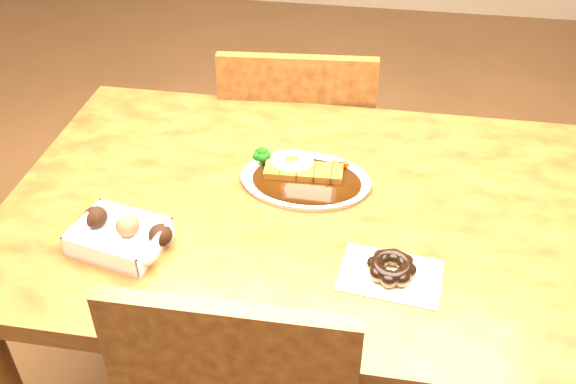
% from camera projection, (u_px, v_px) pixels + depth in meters
% --- Properties ---
extents(table, '(1.20, 0.80, 0.75)m').
position_uv_depth(table, '(303.00, 238.00, 1.36)').
color(table, '#44200D').
rests_on(table, ground).
extents(chair_far, '(0.45, 0.45, 0.87)m').
position_uv_depth(chair_far, '(299.00, 160.00, 1.89)').
color(chair_far, '#44200D').
rests_on(chair_far, ground).
extents(katsu_curry_plate, '(0.27, 0.20, 0.05)m').
position_uv_depth(katsu_curry_plate, '(303.00, 176.00, 1.34)').
color(katsu_curry_plate, white).
rests_on(katsu_curry_plate, table).
extents(donut_box, '(0.19, 0.15, 0.05)m').
position_uv_depth(donut_box, '(119.00, 236.00, 1.18)').
color(donut_box, white).
rests_on(donut_box, table).
extents(pon_de_ring, '(0.19, 0.14, 0.03)m').
position_uv_depth(pon_de_ring, '(391.00, 268.00, 1.12)').
color(pon_de_ring, silver).
rests_on(pon_de_ring, table).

